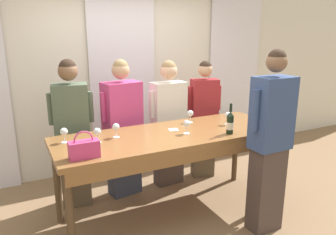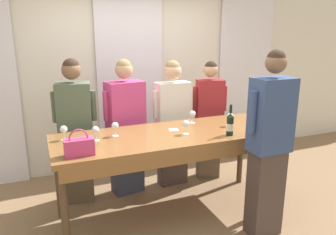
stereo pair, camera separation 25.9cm
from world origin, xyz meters
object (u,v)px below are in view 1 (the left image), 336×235
object	(u,v)px
wine_glass_front_mid	(97,132)
wine_glass_center_mid	(187,124)
guest_pink_top	(123,128)
guest_striped_shirt	(204,118)
handbag	(84,149)
wine_glass_center_left	(116,127)
guest_cream_sweater	(169,122)
wine_glass_front_right	(64,132)
wine_glass_back_left	(190,114)
tasting_bar	(173,142)
wine_glass_front_left	(258,119)
potted_plant	(226,135)
wine_bottle	(230,123)
wine_glass_center_right	(228,116)
guest_olive_jacket	(73,133)
host_pouring	(270,142)

from	to	relation	value
wine_glass_front_mid	wine_glass_center_mid	distance (m)	0.93
guest_pink_top	guest_striped_shirt	bearing A→B (deg)	-0.00
handbag	wine_glass_front_mid	world-z (taller)	handbag
wine_glass_center_mid	wine_glass_center_left	bearing A→B (deg)	163.13
wine_glass_front_mid	guest_cream_sweater	bearing A→B (deg)	30.36
wine_glass_front_right	wine_glass_front_mid	bearing A→B (deg)	-26.19
wine_glass_front_right	wine_glass_back_left	distance (m)	1.47
tasting_bar	guest_cream_sweater	xyz separation A→B (m)	(0.31, 0.72, -0.00)
wine_glass_front_mid	wine_glass_back_left	bearing A→B (deg)	10.53
wine_glass_front_left	wine_glass_front_right	bearing A→B (deg)	167.36
wine_glass_center_mid	potted_plant	size ratio (longest dim) A/B	0.23
wine_glass_front_left	wine_glass_center_mid	world-z (taller)	same
wine_bottle	wine_glass_front_right	bearing A→B (deg)	163.22
wine_bottle	wine_glass_back_left	distance (m)	0.58
wine_bottle	guest_pink_top	bearing A→B (deg)	130.81
guest_striped_shirt	wine_bottle	bearing A→B (deg)	-107.56
wine_glass_center_right	guest_olive_jacket	size ratio (longest dim) A/B	0.09
wine_glass_front_right	wine_glass_center_right	distance (m)	1.82
wine_bottle	guest_cream_sweater	distance (m)	1.04
wine_glass_center_mid	host_pouring	distance (m)	0.86
wine_glass_center_left	guest_striped_shirt	distance (m)	1.55
wine_glass_front_left	wine_glass_back_left	world-z (taller)	same
handbag	guest_pink_top	size ratio (longest dim) A/B	0.15
wine_glass_front_mid	handbag	bearing A→B (deg)	-120.86
wine_bottle	guest_olive_jacket	size ratio (longest dim) A/B	0.19
guest_olive_jacket	tasting_bar	bearing A→B (deg)	-38.39
wine_glass_center_left	potted_plant	world-z (taller)	wine_glass_center_left
wine_glass_front_mid	wine_glass_center_right	distance (m)	1.52
wine_glass_front_left	host_pouring	world-z (taller)	host_pouring
wine_bottle	wine_glass_center_left	bearing A→B (deg)	159.50
wine_glass_back_left	potted_plant	world-z (taller)	wine_glass_back_left
wine_glass_back_left	wine_glass_center_left	bearing A→B (deg)	-171.34
handbag	guest_olive_jacket	bearing A→B (deg)	85.30
wine_glass_front_mid	wine_glass_center_mid	size ratio (longest dim) A/B	1.00
wine_glass_back_left	guest_pink_top	bearing A→B (deg)	148.66
guest_striped_shirt	potted_plant	distance (m)	1.13
wine_glass_front_mid	wine_glass_front_right	xyz separation A→B (m)	(-0.29, 0.14, 0.00)
wine_bottle	wine_glass_center_mid	size ratio (longest dim) A/B	2.18
tasting_bar	host_pouring	bearing A→B (deg)	-42.59
wine_glass_front_mid	wine_glass_back_left	size ratio (longest dim) A/B	1.00
handbag	wine_glass_center_mid	bearing A→B (deg)	10.04
wine_glass_center_right	wine_glass_back_left	world-z (taller)	same
tasting_bar	handbag	bearing A→B (deg)	-165.09
handbag	wine_glass_front_right	bearing A→B (deg)	100.01
wine_glass_front_right	guest_cream_sweater	world-z (taller)	guest_cream_sweater
tasting_bar	wine_glass_center_left	distance (m)	0.63
wine_glass_center_mid	guest_cream_sweater	xyz separation A→B (m)	(0.18, 0.79, -0.20)
wine_glass_back_left	guest_pink_top	world-z (taller)	guest_pink_top
wine_glass_center_right	guest_olive_jacket	bearing A→B (deg)	156.98
wine_glass_back_left	potted_plant	distance (m)	1.79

